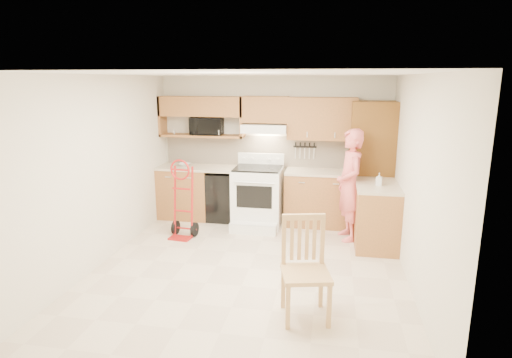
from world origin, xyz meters
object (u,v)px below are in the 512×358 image
(microwave, at_px, (207,126))
(range, at_px, (257,192))
(person, at_px, (350,185))
(dining_chair, at_px, (306,270))
(hand_truck, at_px, (181,203))

(microwave, bearing_deg, range, -26.24)
(range, distance_m, person, 1.56)
(range, xyz_separation_m, dining_chair, (1.00, -2.75, -0.06))
(hand_truck, bearing_deg, dining_chair, -37.83)
(person, xyz_separation_m, dining_chair, (-0.50, -2.40, -0.33))
(microwave, height_order, dining_chair, microwave)
(dining_chair, bearing_deg, person, 65.06)
(range, relative_size, hand_truck, 1.05)
(range, height_order, person, person)
(person, relative_size, dining_chair, 1.62)
(hand_truck, bearing_deg, range, 41.32)
(range, bearing_deg, hand_truck, -144.93)
(range, height_order, hand_truck, range)
(person, bearing_deg, hand_truck, -96.04)
(range, height_order, dining_chair, range)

